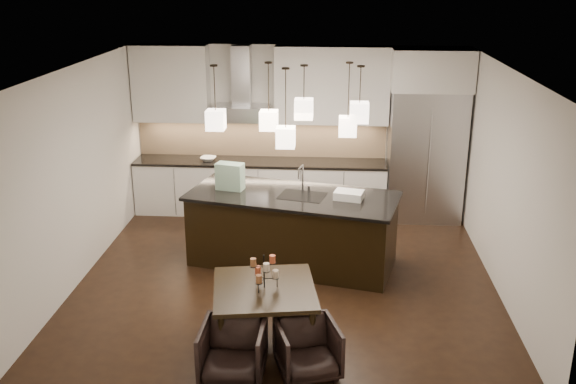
# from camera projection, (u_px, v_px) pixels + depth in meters

# --- Properties ---
(floor) EXTENTS (5.50, 5.50, 0.02)m
(floor) POSITION_uv_depth(u_px,v_px,m) (287.00, 277.00, 8.71)
(floor) COLOR black
(floor) RESTS_ON ground
(ceiling) EXTENTS (5.50, 5.50, 0.02)m
(ceiling) POSITION_uv_depth(u_px,v_px,m) (287.00, 68.00, 7.79)
(ceiling) COLOR white
(ceiling) RESTS_ON wall_back
(wall_back) EXTENTS (5.50, 0.02, 2.80)m
(wall_back) POSITION_uv_depth(u_px,v_px,m) (298.00, 129.00, 10.85)
(wall_back) COLOR silver
(wall_back) RESTS_ON ground
(wall_front) EXTENTS (5.50, 0.02, 2.80)m
(wall_front) POSITION_uv_depth(u_px,v_px,m) (265.00, 275.00, 5.64)
(wall_front) COLOR silver
(wall_front) RESTS_ON ground
(wall_left) EXTENTS (0.02, 5.50, 2.80)m
(wall_left) POSITION_uv_depth(u_px,v_px,m) (78.00, 174.00, 8.43)
(wall_left) COLOR silver
(wall_left) RESTS_ON ground
(wall_right) EXTENTS (0.02, 5.50, 2.80)m
(wall_right) POSITION_uv_depth(u_px,v_px,m) (505.00, 183.00, 8.07)
(wall_right) COLOR silver
(wall_right) RESTS_ON ground
(refrigerator) EXTENTS (1.20, 0.72, 2.15)m
(refrigerator) POSITION_uv_depth(u_px,v_px,m) (425.00, 156.00, 10.46)
(refrigerator) COLOR #B7B7BA
(refrigerator) RESTS_ON floor
(fridge_panel) EXTENTS (1.26, 0.72, 0.65)m
(fridge_panel) POSITION_uv_depth(u_px,v_px,m) (432.00, 69.00, 10.00)
(fridge_panel) COLOR silver
(fridge_panel) RESTS_ON refrigerator
(lower_cabinets) EXTENTS (4.21, 0.62, 0.88)m
(lower_cabinets) POSITION_uv_depth(u_px,v_px,m) (260.00, 188.00, 10.89)
(lower_cabinets) COLOR silver
(lower_cabinets) RESTS_ON floor
(countertop) EXTENTS (4.21, 0.66, 0.04)m
(countertop) POSITION_uv_depth(u_px,v_px,m) (260.00, 162.00, 10.74)
(countertop) COLOR black
(countertop) RESTS_ON lower_cabinets
(backsplash) EXTENTS (4.21, 0.02, 0.63)m
(backsplash) POSITION_uv_depth(u_px,v_px,m) (262.00, 138.00, 10.92)
(backsplash) COLOR tan
(backsplash) RESTS_ON countertop
(upper_cab_left) EXTENTS (1.25, 0.35, 1.25)m
(upper_cab_left) POSITION_uv_depth(u_px,v_px,m) (171.00, 83.00, 10.55)
(upper_cab_left) COLOR silver
(upper_cab_left) RESTS_ON wall_back
(upper_cab_right) EXTENTS (1.85, 0.35, 1.25)m
(upper_cab_right) POSITION_uv_depth(u_px,v_px,m) (332.00, 85.00, 10.38)
(upper_cab_right) COLOR silver
(upper_cab_right) RESTS_ON wall_back
(hood_canopy) EXTENTS (0.90, 0.52, 0.24)m
(hood_canopy) POSITION_uv_depth(u_px,v_px,m) (241.00, 113.00, 10.54)
(hood_canopy) COLOR #B7B7BA
(hood_canopy) RESTS_ON wall_back
(hood_chimney) EXTENTS (0.30, 0.28, 0.96)m
(hood_chimney) POSITION_uv_depth(u_px,v_px,m) (242.00, 75.00, 10.45)
(hood_chimney) COLOR #B7B7BA
(hood_chimney) RESTS_ON hood_canopy
(fruit_bowl) EXTENTS (0.28, 0.28, 0.06)m
(fruit_bowl) POSITION_uv_depth(u_px,v_px,m) (208.00, 159.00, 10.73)
(fruit_bowl) COLOR silver
(fruit_bowl) RESTS_ON countertop
(island_body) EXTENTS (2.96, 1.72, 0.98)m
(island_body) POSITION_uv_depth(u_px,v_px,m) (293.00, 230.00, 8.98)
(island_body) COLOR black
(island_body) RESTS_ON floor
(island_top) EXTENTS (3.06, 1.83, 0.04)m
(island_top) POSITION_uv_depth(u_px,v_px,m) (293.00, 196.00, 8.82)
(island_top) COLOR black
(island_top) RESTS_ON island_body
(faucet) EXTENTS (0.17, 0.28, 0.42)m
(faucet) POSITION_uv_depth(u_px,v_px,m) (303.00, 178.00, 8.81)
(faucet) COLOR silver
(faucet) RESTS_ON island_top
(tote_bag) EXTENTS (0.41, 0.28, 0.38)m
(tote_bag) POSITION_uv_depth(u_px,v_px,m) (230.00, 176.00, 8.97)
(tote_bag) COLOR #20653E
(tote_bag) RESTS_ON island_top
(food_container) EXTENTS (0.43, 0.35, 0.11)m
(food_container) POSITION_uv_depth(u_px,v_px,m) (349.00, 195.00, 8.62)
(food_container) COLOR silver
(food_container) RESTS_ON island_top
(dining_table) EXTENTS (1.26, 1.26, 0.66)m
(dining_table) POSITION_uv_depth(u_px,v_px,m) (265.00, 314.00, 7.11)
(dining_table) COLOR black
(dining_table) RESTS_ON floor
(candelabra) EXTENTS (0.36, 0.36, 0.39)m
(candelabra) POSITION_uv_depth(u_px,v_px,m) (264.00, 271.00, 6.94)
(candelabra) COLOR black
(candelabra) RESTS_ON dining_table
(candle_a) EXTENTS (0.08, 0.08, 0.09)m
(candle_a) POSITION_uv_depth(u_px,v_px,m) (275.00, 274.00, 6.96)
(candle_a) COLOR beige
(candle_a) RESTS_ON candelabra
(candle_b) EXTENTS (0.08, 0.08, 0.09)m
(candle_b) POSITION_uv_depth(u_px,v_px,m) (258.00, 270.00, 7.04)
(candle_b) COLOR #D55733
(candle_b) RESTS_ON candelabra
(candle_c) EXTENTS (0.08, 0.08, 0.09)m
(candle_c) POSITION_uv_depth(u_px,v_px,m) (259.00, 279.00, 6.85)
(candle_c) COLOR #925832
(candle_c) RESTS_ON candelabra
(candle_d) EXTENTS (0.08, 0.08, 0.09)m
(candle_d) POSITION_uv_depth(u_px,v_px,m) (272.00, 259.00, 6.99)
(candle_d) COLOR #D55733
(candle_d) RESTS_ON candelabra
(candle_e) EXTENTS (0.08, 0.08, 0.09)m
(candle_e) POSITION_uv_depth(u_px,v_px,m) (253.00, 262.00, 6.91)
(candle_e) COLOR #925832
(candle_e) RESTS_ON candelabra
(candle_f) EXTENTS (0.08, 0.08, 0.09)m
(candle_f) POSITION_uv_depth(u_px,v_px,m) (266.00, 267.00, 6.80)
(candle_f) COLOR beige
(candle_f) RESTS_ON candelabra
(armchair_left) EXTENTS (0.65, 0.67, 0.60)m
(armchair_left) POSITION_uv_depth(u_px,v_px,m) (233.00, 351.00, 6.47)
(armchair_left) COLOR black
(armchair_left) RESTS_ON floor
(armchair_right) EXTENTS (0.76, 0.77, 0.56)m
(armchair_right) POSITION_uv_depth(u_px,v_px,m) (308.00, 349.00, 6.54)
(armchair_right) COLOR black
(armchair_right) RESTS_ON floor
(pendant_a) EXTENTS (0.24, 0.24, 0.26)m
(pendant_a) POSITION_uv_depth(u_px,v_px,m) (216.00, 120.00, 8.40)
(pendant_a) COLOR #FDE6CC
(pendant_a) RESTS_ON ceiling
(pendant_b) EXTENTS (0.24, 0.24, 0.26)m
(pendant_b) POSITION_uv_depth(u_px,v_px,m) (269.00, 120.00, 8.67)
(pendant_b) COLOR #FDE6CC
(pendant_b) RESTS_ON ceiling
(pendant_c) EXTENTS (0.24, 0.24, 0.26)m
(pendant_c) POSITION_uv_depth(u_px,v_px,m) (304.00, 109.00, 8.36)
(pendant_c) COLOR #FDE6CC
(pendant_c) RESTS_ON ceiling
(pendant_d) EXTENTS (0.24, 0.24, 0.26)m
(pendant_d) POSITION_uv_depth(u_px,v_px,m) (348.00, 126.00, 8.70)
(pendant_d) COLOR #FDE6CC
(pendant_d) RESTS_ON ceiling
(pendant_e) EXTENTS (0.24, 0.24, 0.26)m
(pendant_e) POSITION_uv_depth(u_px,v_px,m) (359.00, 112.00, 8.30)
(pendant_e) COLOR #FDE6CC
(pendant_e) RESTS_ON ceiling
(pendant_f) EXTENTS (0.24, 0.24, 0.26)m
(pendant_f) POSITION_uv_depth(u_px,v_px,m) (286.00, 137.00, 8.21)
(pendant_f) COLOR #FDE6CC
(pendant_f) RESTS_ON ceiling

